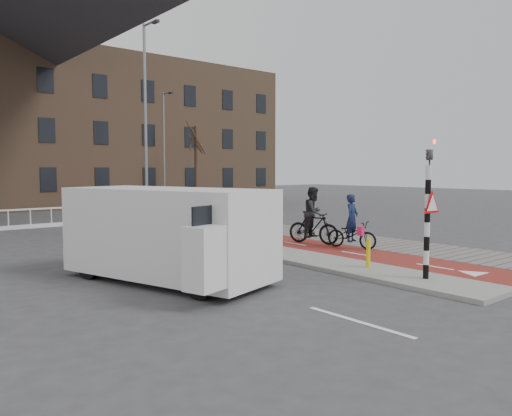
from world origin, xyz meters
TOP-DOWN VIEW (x-y plane):
  - ground at (0.00, 0.00)m, footprint 120.00×120.00m
  - bike_lane at (1.50, 10.00)m, footprint 2.50×60.00m
  - sidewalk at (4.30, 10.00)m, footprint 3.00×60.00m
  - curb_island at (-0.70, 4.00)m, footprint 1.80×16.00m
  - traffic_signal at (-0.60, -2.02)m, footprint 0.80×0.80m
  - bollard at (-0.56, -0.15)m, footprint 0.12×0.12m
  - cyclist_near at (2.35, 2.87)m, footprint 1.16×2.02m
  - cyclist_far at (2.04, 4.53)m, footprint 1.24×2.17m
  - van at (-5.55, 2.40)m, footprint 3.79×6.01m
  - railing at (-5.00, 17.00)m, footprint 28.00×0.10m
  - tree_right at (9.04, 23.89)m, footprint 0.25×0.25m
  - streetlight_near at (-2.15, 10.21)m, footprint 0.12×0.12m
  - streetlight_right at (4.84, 21.31)m, footprint 0.12×0.12m

SIDE VIEW (x-z plane):
  - ground at x=0.00m, z-range 0.00..0.00m
  - bike_lane at x=1.50m, z-range 0.00..0.01m
  - sidewalk at x=4.30m, z-range 0.00..0.01m
  - curb_island at x=-0.70m, z-range 0.00..0.12m
  - railing at x=-5.00m, z-range -0.19..0.80m
  - bollard at x=-0.56m, z-range 0.12..0.96m
  - cyclist_near at x=2.35m, z-range -0.32..1.67m
  - cyclist_far at x=2.04m, z-range -0.18..2.03m
  - van at x=-5.55m, z-range 0.06..2.47m
  - traffic_signal at x=-0.60m, z-range 0.15..3.83m
  - tree_right at x=9.04m, z-range 0.00..6.24m
  - streetlight_right at x=4.84m, z-range 0.00..8.07m
  - streetlight_near at x=-2.15m, z-range 0.00..8.88m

